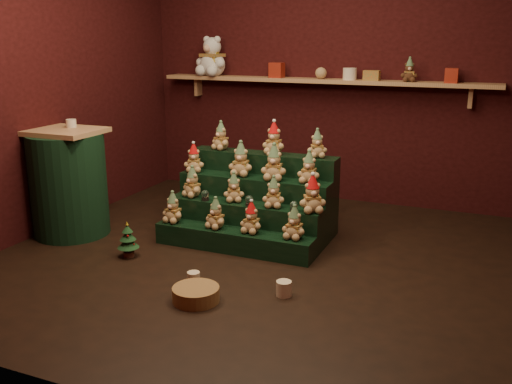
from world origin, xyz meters
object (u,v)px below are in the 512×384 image
at_px(riser_tier_front, 233,240).
at_px(snow_globe_c, 294,206).
at_px(snow_globe_a, 205,195).
at_px(side_table, 69,183).
at_px(brown_bear, 409,70).
at_px(mug_right, 284,289).
at_px(mug_left, 194,278).
at_px(wicker_basket, 196,294).
at_px(mini_christmas_tree, 128,240).
at_px(white_bear, 212,51).
at_px(snow_globe_b, 249,201).

bearing_deg(riser_tier_front, snow_globe_c, 18.51).
xyz_separation_m(snow_globe_a, snow_globe_c, (0.82, -0.00, -0.00)).
bearing_deg(snow_globe_c, snow_globe_a, 180.00).
height_order(snow_globe_a, side_table, side_table).
bearing_deg(brown_bear, side_table, -156.33).
xyz_separation_m(riser_tier_front, mug_right, (0.70, -0.65, -0.04)).
bearing_deg(brown_bear, snow_globe_c, -123.80).
relative_size(snow_globe_c, mug_left, 0.94).
distance_m(side_table, mug_left, 1.72).
bearing_deg(snow_globe_c, wicker_basket, -105.34).
bearing_deg(wicker_basket, side_table, 155.65).
height_order(mug_right, brown_bear, brown_bear).
height_order(mini_christmas_tree, mug_right, mini_christmas_tree).
relative_size(snow_globe_c, white_bear, 0.16).
bearing_deg(side_table, brown_bear, 35.08).
height_order(mug_left, wicker_basket, wicker_basket).
distance_m(mug_left, white_bear, 3.11).
bearing_deg(white_bear, side_table, -91.80).
relative_size(riser_tier_front, side_table, 1.45).
relative_size(mini_christmas_tree, mug_left, 3.21).
bearing_deg(snow_globe_a, snow_globe_b, 0.00).
bearing_deg(white_bear, wicker_basket, -53.25).
xyz_separation_m(mug_right, wicker_basket, (-0.53, -0.31, -0.00)).
distance_m(wicker_basket, brown_bear, 3.18).
height_order(snow_globe_b, brown_bear, brown_bear).
bearing_deg(mug_right, brown_bear, 80.44).
distance_m(side_table, brown_bear, 3.41).
xyz_separation_m(snow_globe_a, brown_bear, (1.44, 1.59, 1.03)).
relative_size(snow_globe_a, mini_christmas_tree, 0.31).
distance_m(snow_globe_b, white_bear, 2.29).
distance_m(mini_christmas_tree, mug_left, 0.81).
distance_m(mug_right, wicker_basket, 0.61).
bearing_deg(side_table, riser_tier_front, 5.77).
bearing_deg(white_bear, snow_globe_c, -33.55).
relative_size(snow_globe_c, mini_christmas_tree, 0.29).
height_order(wicker_basket, white_bear, white_bear).
distance_m(wicker_basket, white_bear, 3.35).
bearing_deg(snow_globe_b, snow_globe_a, 180.00).
distance_m(snow_globe_b, mug_right, 1.08).
distance_m(snow_globe_c, mug_right, 0.91).
xyz_separation_m(wicker_basket, white_bear, (-1.24, 2.71, 1.54)).
xyz_separation_m(mug_left, wicker_basket, (0.15, -0.24, 0.00)).
bearing_deg(snow_globe_b, snow_globe_c, -0.00).
bearing_deg(white_bear, mug_left, -54.05).
height_order(mini_christmas_tree, brown_bear, brown_bear).
relative_size(snow_globe_b, wicker_basket, 0.28).
distance_m(riser_tier_front, white_bear, 2.54).
relative_size(side_table, mug_left, 10.28).
bearing_deg(mug_left, side_table, 160.92).
distance_m(riser_tier_front, mug_left, 0.73).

